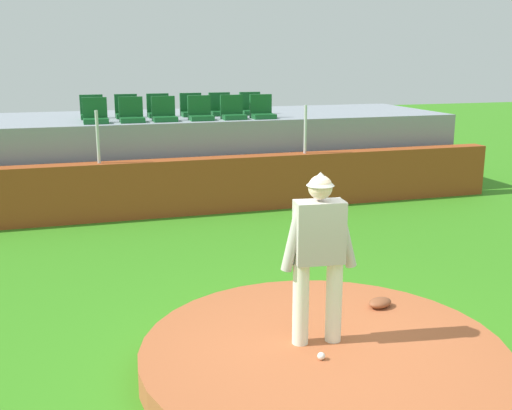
{
  "coord_description": "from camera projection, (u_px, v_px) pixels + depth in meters",
  "views": [
    {
      "loc": [
        -2.27,
        -5.14,
        3.06
      ],
      "look_at": [
        0.0,
        2.29,
        1.16
      ],
      "focal_mm": 43.1,
      "sensor_mm": 36.0,
      "label": 1
    }
  ],
  "objects": [
    {
      "name": "ground_plane",
      "position": [
        323.0,
        369.0,
        6.14
      ],
      "size": [
        60.0,
        60.0,
        0.0
      ],
      "primitive_type": "plane",
      "color": "#35821A"
    },
    {
      "name": "pitchers_mound",
      "position": [
        323.0,
        357.0,
        6.11
      ],
      "size": [
        3.64,
        3.64,
        0.26
      ],
      "primitive_type": "cylinder",
      "color": "#AA5731",
      "rests_on": "ground_plane"
    },
    {
      "name": "pitcher",
      "position": [
        319.0,
        246.0,
        5.93
      ],
      "size": [
        0.77,
        0.3,
        1.73
      ],
      "rotation": [
        0.0,
        0.0,
        -0.11
      ],
      "color": "white",
      "rests_on": "pitchers_mound"
    },
    {
      "name": "baseball",
      "position": [
        321.0,
        356.0,
        5.79
      ],
      "size": [
        0.07,
        0.07,
        0.07
      ],
      "primitive_type": "sphere",
      "color": "white",
      "rests_on": "pitchers_mound"
    },
    {
      "name": "fielding_glove",
      "position": [
        380.0,
        303.0,
        6.99
      ],
      "size": [
        0.35,
        0.28,
        0.11
      ],
      "primitive_type": "ellipsoid",
      "rotation": [
        0.0,
        0.0,
        3.45
      ],
      "color": "brown",
      "rests_on": "pitchers_mound"
    },
    {
      "name": "brick_barrier",
      "position": [
        193.0,
        186.0,
        12.1
      ],
      "size": [
        13.18,
        0.4,
        1.1
      ],
      "primitive_type": "cube",
      "color": "#9A431C",
      "rests_on": "ground_plane"
    },
    {
      "name": "fence_post_left",
      "position": [
        98.0,
        137.0,
        11.35
      ],
      "size": [
        0.06,
        0.06,
        0.98
      ],
      "primitive_type": "cylinder",
      "color": "silver",
      "rests_on": "brick_barrier"
    },
    {
      "name": "fence_post_right",
      "position": [
        305.0,
        129.0,
        12.52
      ],
      "size": [
        0.06,
        0.06,
        0.98
      ],
      "primitive_type": "cylinder",
      "color": "silver",
      "rests_on": "brick_barrier"
    },
    {
      "name": "bleacher_platform",
      "position": [
        174.0,
        154.0,
        14.03
      ],
      "size": [
        12.39,
        3.44,
        1.75
      ],
      "primitive_type": "cube",
      "color": "gray",
      "rests_on": "ground_plane"
    },
    {
      "name": "stadium_chair_0",
      "position": [
        95.0,
        115.0,
        12.19
      ],
      "size": [
        0.48,
        0.44,
        0.5
      ],
      "rotation": [
        0.0,
        0.0,
        3.14
      ],
      "color": "#155825",
      "rests_on": "bleacher_platform"
    },
    {
      "name": "stadium_chair_1",
      "position": [
        132.0,
        114.0,
        12.39
      ],
      "size": [
        0.48,
        0.44,
        0.5
      ],
      "rotation": [
        0.0,
        0.0,
        3.14
      ],
      "color": "#155825",
      "rests_on": "bleacher_platform"
    },
    {
      "name": "stadium_chair_2",
      "position": [
        164.0,
        113.0,
        12.57
      ],
      "size": [
        0.48,
        0.44,
        0.5
      ],
      "rotation": [
        0.0,
        0.0,
        3.14
      ],
      "color": "#155825",
      "rests_on": "bleacher_platform"
    },
    {
      "name": "stadium_chair_3",
      "position": [
        200.0,
        112.0,
        12.78
      ],
      "size": [
        0.48,
        0.44,
        0.5
      ],
      "rotation": [
        0.0,
        0.0,
        3.14
      ],
      "color": "#155825",
      "rests_on": "bleacher_platform"
    },
    {
      "name": "stadium_chair_4",
      "position": [
        233.0,
        112.0,
        12.98
      ],
      "size": [
        0.48,
        0.44,
        0.5
      ],
      "rotation": [
        0.0,
        0.0,
        3.14
      ],
      "color": "#155825",
      "rests_on": "bleacher_platform"
    },
    {
      "name": "stadium_chair_5",
      "position": [
        262.0,
        111.0,
        13.15
      ],
      "size": [
        0.48,
        0.44,
        0.5
      ],
      "rotation": [
        0.0,
        0.0,
        3.14
      ],
      "color": "#155825",
      "rests_on": "bleacher_platform"
    },
    {
      "name": "stadium_chair_6",
      "position": [
        92.0,
        111.0,
        13.04
      ],
      "size": [
        0.48,
        0.44,
        0.5
      ],
      "rotation": [
        0.0,
        0.0,
        3.14
      ],
      "color": "#155825",
      "rests_on": "bleacher_platform"
    },
    {
      "name": "stadium_chair_7",
      "position": [
        127.0,
        110.0,
        13.24
      ],
      "size": [
        0.48,
        0.44,
        0.5
      ],
      "rotation": [
        0.0,
        0.0,
        3.14
      ],
      "color": "#155825",
      "rests_on": "bleacher_platform"
    },
    {
      "name": "stadium_chair_8",
      "position": [
        159.0,
        110.0,
        13.43
      ],
      "size": [
        0.48,
        0.44,
        0.5
      ],
      "rotation": [
        0.0,
        0.0,
        3.14
      ],
      "color": "#155825",
      "rests_on": "bleacher_platform"
    },
    {
      "name": "stadium_chair_9",
      "position": [
        192.0,
        109.0,
        13.63
      ],
      "size": [
        0.48,
        0.44,
        0.5
      ],
      "rotation": [
        0.0,
        0.0,
        3.14
      ],
      "color": "#155825",
      "rests_on": "bleacher_platform"
    },
    {
      "name": "stadium_chair_10",
      "position": [
        220.0,
        108.0,
        13.81
      ],
      "size": [
        0.48,
        0.44,
        0.5
      ],
      "rotation": [
        0.0,
        0.0,
        3.14
      ],
      "color": "#155825",
      "rests_on": "bleacher_platform"
    },
    {
      "name": "stadium_chair_11",
      "position": [
        251.0,
        107.0,
        14.0
      ],
      "size": [
        0.48,
        0.44,
        0.5
      ],
      "rotation": [
        0.0,
        0.0,
        3.14
      ],
      "color": "#155825",
      "rests_on": "bleacher_platform"
    }
  ]
}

